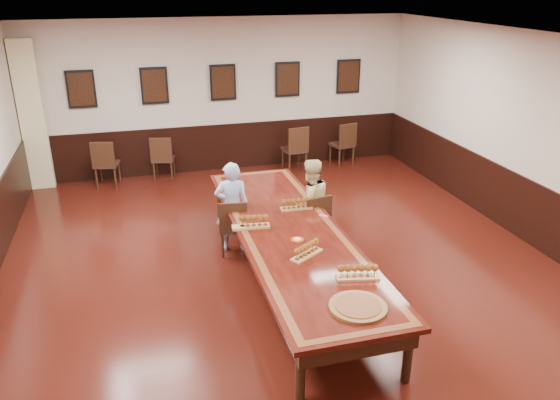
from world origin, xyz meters
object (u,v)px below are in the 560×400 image
object	(u,v)px
spare_chair_b	(163,157)
person_man	(232,207)
chair_man	(233,226)
person_woman	(310,203)
spare_chair_d	(342,143)
carved_platter	(358,307)
conference_table	(290,240)
spare_chair_a	(106,163)
spare_chair_c	(294,148)
chair_woman	(313,220)

from	to	relation	value
spare_chair_b	person_man	distance (m)	3.65
chair_man	person_woman	xyz separation A→B (m)	(1.20, -0.06, 0.26)
spare_chair_d	carved_platter	size ratio (longest dim) A/B	1.29
person_man	conference_table	xyz separation A→B (m)	(0.58, -1.11, -0.10)
spare_chair_a	spare_chair_c	size ratio (longest dim) A/B	0.96
chair_man	spare_chair_c	world-z (taller)	spare_chair_c
spare_chair_b	spare_chair_a	bearing A→B (deg)	17.81
chair_man	spare_chair_d	world-z (taller)	spare_chair_d
spare_chair_b	person_woman	size ratio (longest dim) A/B	0.67
spare_chair_a	chair_man	bearing A→B (deg)	130.20
spare_chair_b	conference_table	world-z (taller)	spare_chair_b
spare_chair_c	conference_table	size ratio (longest dim) A/B	0.20
spare_chair_b	conference_table	distance (m)	4.87
spare_chair_a	carved_platter	distance (m)	7.07
spare_chair_b	spare_chair_c	xyz separation A→B (m)	(2.78, -0.21, 0.03)
spare_chair_d	carved_platter	xyz separation A→B (m)	(-2.44, -6.59, 0.29)
spare_chair_c	spare_chair_b	bearing A→B (deg)	-10.42
spare_chair_c	carved_platter	world-z (taller)	spare_chair_c
chair_man	carved_platter	world-z (taller)	chair_man
spare_chair_c	person_woman	distance (m)	3.60
chair_man	spare_chair_b	size ratio (longest dim) A/B	0.95
person_man	carved_platter	xyz separation A→B (m)	(0.72, -3.10, 0.06)
spare_chair_a	spare_chair_c	xyz separation A→B (m)	(3.91, -0.10, 0.02)
spare_chair_b	carved_platter	world-z (taller)	spare_chair_b
chair_woman	spare_chair_a	bearing A→B (deg)	-61.39
spare_chair_c	person_man	bearing A→B (deg)	52.94
chair_woman	spare_chair_c	world-z (taller)	spare_chair_c
person_man	chair_woman	bearing A→B (deg)	176.81
chair_woman	carved_platter	bearing A→B (deg)	68.93
spare_chair_b	person_man	bearing A→B (deg)	114.81
chair_woman	person_woman	distance (m)	0.27
chair_woman	spare_chair_a	xyz separation A→B (m)	(-3.11, 3.70, 0.03)
person_man	conference_table	distance (m)	1.26
spare_chair_c	person_woman	size ratio (longest dim) A/B	0.71
chair_man	person_man	bearing A→B (deg)	-90.00
spare_chair_d	person_woman	xyz separation A→B (m)	(-1.98, -3.64, 0.22)
conference_table	chair_man	bearing A→B (deg)	120.27
chair_woman	chair_man	bearing A→B (deg)	-18.42
chair_woman	person_woman	bearing A→B (deg)	-90.00
chair_woman	spare_chair_a	size ratio (longest dim) A/B	0.93
spare_chair_b	person_woman	xyz separation A→B (m)	(1.96, -3.71, 0.23)
spare_chair_c	spare_chair_d	size ratio (longest dim) A/B	1.04
person_woman	chair_man	bearing A→B (deg)	-14.10
carved_platter	person_man	bearing A→B (deg)	103.09
chair_woman	person_man	distance (m)	1.26
spare_chair_a	carved_platter	bearing A→B (deg)	123.98
spare_chair_b	conference_table	bearing A→B (deg)	118.70
person_man	spare_chair_d	bearing A→B (deg)	-124.03
chair_woman	conference_table	size ratio (longest dim) A/B	0.18
person_man	person_woman	xyz separation A→B (m)	(1.19, -0.15, -0.01)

